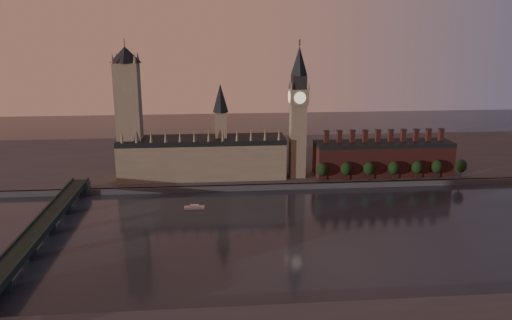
{
  "coord_description": "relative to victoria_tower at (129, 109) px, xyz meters",
  "views": [
    {
      "loc": [
        -56.46,
        -269.24,
        117.81
      ],
      "look_at": [
        -27.76,
        55.0,
        32.68
      ],
      "focal_mm": 35.0,
      "sensor_mm": 36.0,
      "label": 1
    }
  ],
  "objects": [
    {
      "name": "victoria_tower",
      "position": [
        0.0,
        0.0,
        0.0
      ],
      "size": [
        24.0,
        24.0,
        108.0
      ],
      "color": "gray",
      "rests_on": "north_bank"
    },
    {
      "name": "big_ben",
      "position": [
        130.0,
        -5.0,
        -2.26
      ],
      "size": [
        15.0,
        15.0,
        107.0
      ],
      "color": "gray",
      "rests_on": "north_bank"
    },
    {
      "name": "embankment_tree_1",
      "position": [
        166.03,
        -19.77,
        -45.62
      ],
      "size": [
        8.6,
        8.6,
        14.88
      ],
      "color": "black",
      "rests_on": "north_bank"
    },
    {
      "name": "north_bank",
      "position": [
        120.0,
        63.04,
        -57.09
      ],
      "size": [
        900.0,
        182.0,
        4.0
      ],
      "color": "#444449",
      "rests_on": "ground"
    },
    {
      "name": "palace_of_westminster",
      "position": [
        55.59,
        -0.09,
        -37.46
      ],
      "size": [
        130.0,
        30.3,
        74.0
      ],
      "color": "gray",
      "rests_on": "north_bank"
    },
    {
      "name": "embankment_tree_6",
      "position": [
        259.02,
        -19.67,
        -45.62
      ],
      "size": [
        8.6,
        8.6,
        14.88
      ],
      "color": "black",
      "rests_on": "north_bank"
    },
    {
      "name": "embankment_tree_0",
      "position": [
        146.96,
        -20.07,
        -45.62
      ],
      "size": [
        8.6,
        8.6,
        14.88
      ],
      "color": "black",
      "rests_on": "north_bank"
    },
    {
      "name": "embankment_tree_2",
      "position": [
        183.78,
        -20.66,
        -45.62
      ],
      "size": [
        8.6,
        8.6,
        14.88
      ],
      "color": "black",
      "rests_on": "north_bank"
    },
    {
      "name": "embankment_tree_3",
      "position": [
        203.52,
        -20.85,
        -45.62
      ],
      "size": [
        8.6,
        8.6,
        14.88
      ],
      "color": "black",
      "rests_on": "north_bank"
    },
    {
      "name": "chimney_block",
      "position": [
        200.0,
        -5.0,
        -41.27
      ],
      "size": [
        110.0,
        25.0,
        37.0
      ],
      "color": "maroon",
      "rests_on": "north_bank"
    },
    {
      "name": "ground",
      "position": [
        120.0,
        -115.0,
        -59.09
      ],
      "size": [
        900.0,
        900.0,
        0.0
      ],
      "primitive_type": "plane",
      "color": "black",
      "rests_on": "ground"
    },
    {
      "name": "embankment_tree_5",
      "position": [
        238.93,
        -20.07,
        -45.62
      ],
      "size": [
        8.6,
        8.6,
        14.88
      ],
      "color": "black",
      "rests_on": "north_bank"
    },
    {
      "name": "westminster_bridge",
      "position": [
        -35.0,
        -117.7,
        -51.65
      ],
      "size": [
        14.0,
        200.0,
        11.55
      ],
      "color": "#1D2D26",
      "rests_on": "ground"
    },
    {
      "name": "river_boat",
      "position": [
        49.89,
        -62.25,
        -58.04
      ],
      "size": [
        13.76,
        4.1,
        2.74
      ],
      "rotation": [
        0.0,
        0.0,
        -0.01
      ],
      "color": "beige",
      "rests_on": "ground"
    },
    {
      "name": "embankment_tree_4",
      "position": [
        222.32,
        -20.97,
        -45.62
      ],
      "size": [
        8.6,
        8.6,
        14.88
      ],
      "color": "black",
      "rests_on": "north_bank"
    }
  ]
}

